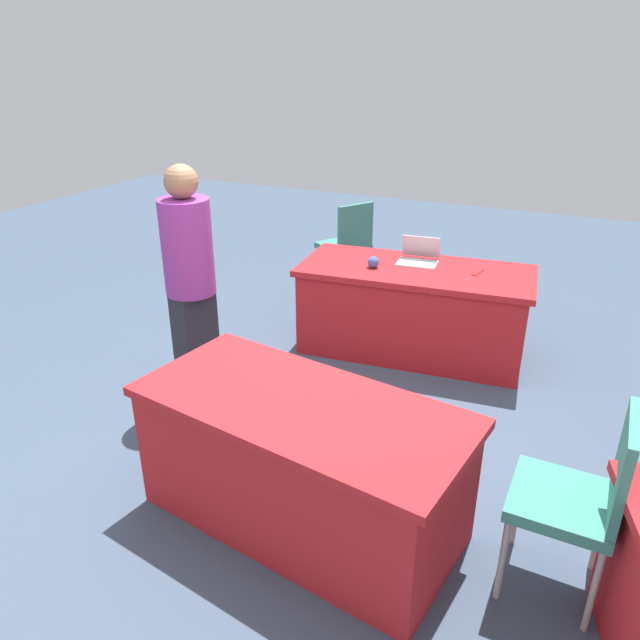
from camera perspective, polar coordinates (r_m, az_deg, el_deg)
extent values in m
plane|color=#3D4C60|center=(3.87, -1.43, -12.40)|extent=(14.40, 14.40, 0.00)
cube|color=#AD1E23|center=(4.87, 9.20, 4.69)|extent=(1.93, 1.00, 0.05)
cube|color=#AD1E23|center=(5.00, 8.93, 0.71)|extent=(1.86, 0.96, 0.69)
cube|color=#AD1E23|center=(2.97, -1.85, -8.33)|extent=(1.81, 1.05, 0.05)
cube|color=#AD1E23|center=(3.18, -1.76, -13.92)|extent=(1.73, 1.00, 0.69)
cylinder|color=#9E9993|center=(2.99, 17.12, -21.16)|extent=(0.03, 0.03, 0.46)
cylinder|color=#9E9993|center=(3.27, 18.46, -16.70)|extent=(0.03, 0.03, 0.46)
cylinder|color=#9E9993|center=(2.99, 24.83, -22.58)|extent=(0.03, 0.03, 0.46)
cylinder|color=#9E9993|center=(3.27, 25.30, -17.97)|extent=(0.03, 0.03, 0.46)
cube|color=#387F70|center=(2.96, 22.23, -15.81)|extent=(0.45, 0.45, 0.06)
cube|color=#387F70|center=(2.82, 27.15, -12.51)|extent=(0.05, 0.42, 0.45)
cylinder|color=#9E9993|center=(6.36, -0.19, 5.04)|extent=(0.03, 0.03, 0.45)
cylinder|color=#9E9993|center=(6.57, 2.57, 5.65)|extent=(0.03, 0.03, 0.45)
cylinder|color=#9E9993|center=(6.07, 1.84, 4.07)|extent=(0.03, 0.03, 0.45)
cylinder|color=#9E9993|center=(6.29, 4.64, 4.73)|extent=(0.03, 0.03, 0.45)
cube|color=#387F70|center=(6.24, 2.25, 7.10)|extent=(0.60, 0.60, 0.06)
cube|color=#387F70|center=(6.02, 3.44, 8.96)|extent=(0.25, 0.38, 0.45)
cube|color=#26262D|center=(4.33, -11.78, -2.41)|extent=(0.25, 0.32, 0.82)
cylinder|color=#8C338C|center=(4.06, -12.65, 6.86)|extent=(0.42, 0.42, 0.65)
sphere|color=#936B4C|center=(3.96, -13.22, 12.85)|extent=(0.22, 0.22, 0.22)
cube|color=silver|center=(4.95, 9.32, 5.41)|extent=(0.34, 0.25, 0.02)
cube|color=#B7B7BC|center=(5.05, 9.71, 6.99)|extent=(0.32, 0.11, 0.19)
sphere|color=#3F5999|center=(4.81, 5.14, 5.57)|extent=(0.09, 0.09, 0.09)
cube|color=red|center=(4.85, 14.95, 4.47)|extent=(0.07, 0.18, 0.01)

